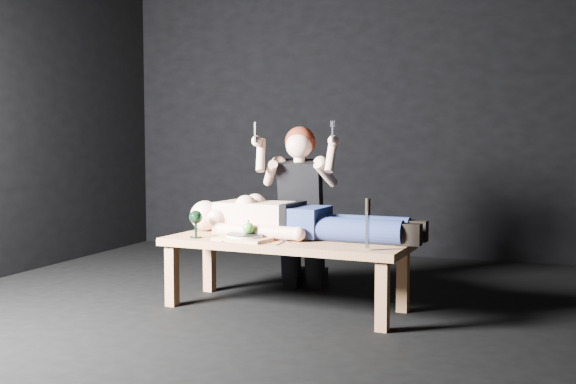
{
  "coord_description": "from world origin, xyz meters",
  "views": [
    {
      "loc": [
        1.35,
        -3.59,
        1.04
      ],
      "look_at": [
        -0.03,
        0.27,
        0.75
      ],
      "focal_mm": 39.9,
      "sensor_mm": 36.0,
      "label": 1
    }
  ],
  "objects_px": {
    "lying_man": "(301,217)",
    "goblet": "(196,224)",
    "table": "(285,274)",
    "serving_tray": "(245,238)",
    "carving_knife": "(368,224)",
    "kneeling_woman": "(302,207)"
  },
  "relations": [
    {
      "from": "lying_man",
      "to": "goblet",
      "type": "relative_size",
      "value": 8.94
    },
    {
      "from": "table",
      "to": "serving_tray",
      "type": "relative_size",
      "value": 4.51
    },
    {
      "from": "goblet",
      "to": "carving_knife",
      "type": "bearing_deg",
      "value": -5.39
    },
    {
      "from": "serving_tray",
      "to": "goblet",
      "type": "distance_m",
      "value": 0.35
    },
    {
      "from": "carving_knife",
      "to": "table",
      "type": "bearing_deg",
      "value": 161.66
    },
    {
      "from": "goblet",
      "to": "lying_man",
      "type": "bearing_deg",
      "value": 23.36
    },
    {
      "from": "table",
      "to": "lying_man",
      "type": "bearing_deg",
      "value": 70.28
    },
    {
      "from": "goblet",
      "to": "carving_knife",
      "type": "height_order",
      "value": "carving_knife"
    },
    {
      "from": "kneeling_woman",
      "to": "carving_knife",
      "type": "relative_size",
      "value": 4.09
    },
    {
      "from": "table",
      "to": "goblet",
      "type": "distance_m",
      "value": 0.66
    },
    {
      "from": "goblet",
      "to": "table",
      "type": "bearing_deg",
      "value": 13.69
    },
    {
      "from": "lying_man",
      "to": "carving_knife",
      "type": "relative_size",
      "value": 5.4
    },
    {
      "from": "table",
      "to": "goblet",
      "type": "bearing_deg",
      "value": -161.9
    },
    {
      "from": "table",
      "to": "serving_tray",
      "type": "height_order",
      "value": "serving_tray"
    },
    {
      "from": "table",
      "to": "kneeling_woman",
      "type": "xyz_separation_m",
      "value": [
        -0.07,
        0.56,
        0.38
      ]
    },
    {
      "from": "lying_man",
      "to": "carving_knife",
      "type": "distance_m",
      "value": 0.65
    },
    {
      "from": "kneeling_woman",
      "to": "goblet",
      "type": "xyz_separation_m",
      "value": [
        -0.5,
        -0.7,
        -0.07
      ]
    },
    {
      "from": "kneeling_woman",
      "to": "goblet",
      "type": "distance_m",
      "value": 0.86
    },
    {
      "from": "table",
      "to": "kneeling_woman",
      "type": "height_order",
      "value": "kneeling_woman"
    },
    {
      "from": "lying_man",
      "to": "goblet",
      "type": "distance_m",
      "value": 0.68
    },
    {
      "from": "table",
      "to": "serving_tray",
      "type": "xyz_separation_m",
      "value": [
        -0.23,
        -0.12,
        0.24
      ]
    },
    {
      "from": "kneeling_woman",
      "to": "serving_tray",
      "type": "distance_m",
      "value": 0.72
    }
  ]
}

